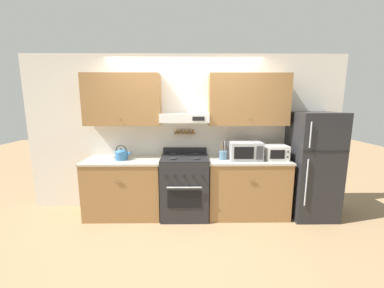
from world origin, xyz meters
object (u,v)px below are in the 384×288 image
refrigerator (312,165)px  utensil_crock (223,155)px  stove_range (185,186)px  tea_kettle (122,154)px  microwave (245,150)px  toaster_oven (275,152)px

refrigerator → utensil_crock: size_ratio=5.69×
stove_range → tea_kettle: (-0.97, -0.01, 0.52)m
microwave → utensil_crock: size_ratio=1.67×
stove_range → refrigerator: (2.00, -0.01, 0.34)m
refrigerator → microwave: size_ratio=3.41×
refrigerator → utensil_crock: bearing=179.6°
stove_range → refrigerator: bearing=-0.4°
refrigerator → utensil_crock: (-1.41, 0.01, 0.17)m
microwave → toaster_oven: 0.47m
toaster_oven → utensil_crock: bearing=179.9°
stove_range → microwave: size_ratio=2.17×
refrigerator → utensil_crock: 1.42m
toaster_oven → stove_range: bearing=179.7°
stove_range → utensil_crock: (0.59, -0.01, 0.51)m
refrigerator → tea_kettle: size_ratio=6.60×
stove_range → refrigerator: refrigerator is taller
utensil_crock → tea_kettle: bearing=-180.0°
refrigerator → tea_kettle: (-2.97, 0.01, 0.18)m
tea_kettle → microwave: 1.91m
microwave → refrigerator: bearing=-1.5°
tea_kettle → toaster_oven: (2.38, -0.00, 0.03)m
tea_kettle → utensil_crock: size_ratio=0.86×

